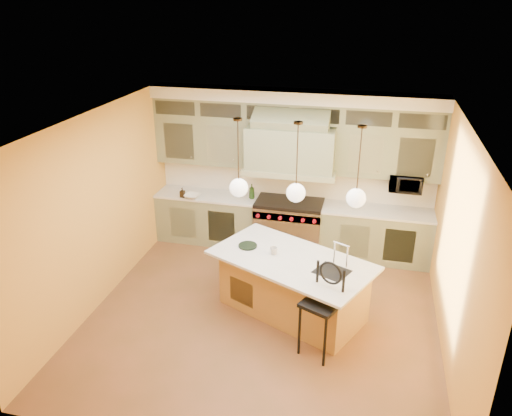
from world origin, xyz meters
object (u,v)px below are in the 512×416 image
(counter_stool, at_px, (323,304))
(microwave, at_px, (406,183))
(range, at_px, (289,225))
(kitchen_island, at_px, (293,284))

(counter_stool, relative_size, microwave, 2.37)
(range, distance_m, counter_stool, 2.88)
(range, height_order, microwave, microwave)
(kitchen_island, relative_size, counter_stool, 2.01)
(range, xyz_separation_m, microwave, (1.95, 0.11, 0.96))
(kitchen_island, distance_m, microwave, 2.74)
(range, relative_size, counter_stool, 0.93)
(range, xyz_separation_m, kitchen_island, (0.40, -1.94, -0.01))
(kitchen_island, bearing_deg, microwave, 77.81)
(range, bearing_deg, microwave, 3.12)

